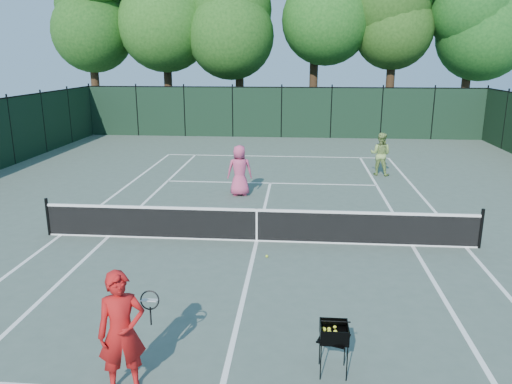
# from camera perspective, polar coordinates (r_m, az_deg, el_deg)

# --- Properties ---
(ground) EXTENTS (90.00, 90.00, 0.00)m
(ground) POSITION_cam_1_polar(r_m,az_deg,el_deg) (13.51, 0.08, -5.63)
(ground) COLOR #47574B
(ground) RESTS_ON ground
(sideline_doubles_left) EXTENTS (0.10, 23.77, 0.01)m
(sideline_doubles_left) POSITION_cam_1_polar(r_m,az_deg,el_deg) (14.97, -21.41, -4.60)
(sideline_doubles_left) COLOR white
(sideline_doubles_left) RESTS_ON ground
(sideline_doubles_right) EXTENTS (0.10, 23.77, 0.01)m
(sideline_doubles_right) POSITION_cam_1_polar(r_m,az_deg,el_deg) (14.17, 22.89, -5.85)
(sideline_doubles_right) COLOR white
(sideline_doubles_right) RESTS_ON ground
(sideline_singles_left) EXTENTS (0.10, 23.77, 0.01)m
(sideline_singles_left) POSITION_cam_1_polar(r_m,az_deg,el_deg) (14.42, -16.50, -4.89)
(sideline_singles_left) COLOR white
(sideline_singles_left) RESTS_ON ground
(sideline_singles_right) EXTENTS (0.10, 23.77, 0.01)m
(sideline_singles_right) POSITION_cam_1_polar(r_m,az_deg,el_deg) (13.81, 17.45, -5.88)
(sideline_singles_right) COLOR white
(sideline_singles_right) RESTS_ON ground
(baseline_far) EXTENTS (10.97, 0.10, 0.01)m
(baseline_far) POSITION_cam_1_polar(r_m,az_deg,el_deg) (24.95, 2.37, 4.10)
(baseline_far) COLOR white
(baseline_far) RESTS_ON ground
(service_line_far) EXTENTS (8.23, 0.10, 0.01)m
(service_line_far) POSITION_cam_1_polar(r_m,az_deg,el_deg) (19.60, 1.65, 1.03)
(service_line_far) COLOR white
(service_line_far) RESTS_ON ground
(center_service_line) EXTENTS (0.10, 12.80, 0.01)m
(center_service_line) POSITION_cam_1_polar(r_m,az_deg,el_deg) (13.50, 0.08, -5.62)
(center_service_line) COLOR white
(center_service_line) RESTS_ON ground
(tennis_net) EXTENTS (11.69, 0.09, 1.06)m
(tennis_net) POSITION_cam_1_polar(r_m,az_deg,el_deg) (13.34, 0.08, -3.72)
(tennis_net) COLOR black
(tennis_net) RESTS_ON ground
(fence_far) EXTENTS (24.00, 0.05, 3.00)m
(fence_far) POSITION_cam_1_polar(r_m,az_deg,el_deg) (30.77, 2.93, 9.03)
(fence_far) COLOR black
(fence_far) RESTS_ON ground
(tree_0) EXTENTS (6.40, 6.40, 13.14)m
(tree_0) POSITION_cam_1_polar(r_m,az_deg,el_deg) (37.02, -18.57, 19.67)
(tree_0) COLOR black
(tree_0) RESTS_ON ground
(tree_2) EXTENTS (6.00, 6.00, 12.40)m
(tree_2) POSITION_cam_1_polar(r_m,az_deg,el_deg) (34.74, -1.95, 20.03)
(tree_2) COLOR black
(tree_2) RESTS_ON ground
(tree_4) EXTENTS (6.20, 6.20, 12.97)m
(tree_4) POSITION_cam_1_polar(r_m,az_deg,el_deg) (34.85, 15.67, 20.18)
(tree_4) COLOR black
(tree_4) RESTS_ON ground
(tree_5) EXTENTS (5.80, 5.80, 12.23)m
(tree_5) POSITION_cam_1_polar(r_m,az_deg,el_deg) (36.48, 23.63, 18.58)
(tree_5) COLOR black
(tree_5) RESTS_ON ground
(coach) EXTENTS (0.84, 0.88, 1.89)m
(coach) POSITION_cam_1_polar(r_m,az_deg,el_deg) (7.75, -15.09, -15.23)
(coach) COLOR #B41414
(coach) RESTS_ON ground
(player_pink) EXTENTS (0.97, 0.71, 1.82)m
(player_pink) POSITION_cam_1_polar(r_m,az_deg,el_deg) (17.69, -1.88, 2.47)
(player_pink) COLOR #C74670
(player_pink) RESTS_ON ground
(player_green) EXTENTS (1.05, 0.94, 1.78)m
(player_green) POSITION_cam_1_polar(r_m,az_deg,el_deg) (21.43, 14.03, 4.23)
(player_green) COLOR #88A954
(player_green) RESTS_ON ground
(ball_hopper) EXTENTS (0.56, 0.56, 0.84)m
(ball_hopper) POSITION_cam_1_polar(r_m,az_deg,el_deg) (8.06, 8.91, -15.60)
(ball_hopper) COLOR black
(ball_hopper) RESTS_ON ground
(loose_ball_midcourt) EXTENTS (0.07, 0.07, 0.07)m
(loose_ball_midcourt) POSITION_cam_1_polar(r_m,az_deg,el_deg) (12.44, 1.25, -7.34)
(loose_ball_midcourt) COLOR #C0E22E
(loose_ball_midcourt) RESTS_ON ground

